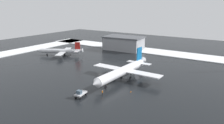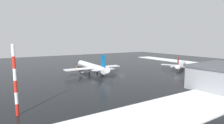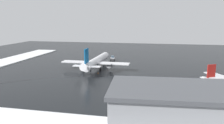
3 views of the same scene
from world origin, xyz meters
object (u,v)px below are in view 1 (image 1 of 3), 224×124
Objects in this scene: ground_crew_by_nose_gear at (102,92)px; traffic_cone_near_nose at (127,72)px; airplane_foreground_jet at (61,51)px; cargo_hangar at (124,43)px; traffic_cone_mid_line at (131,91)px; airplane_distant_tail at (123,71)px; pushback_tug at (80,93)px; ground_crew_beside_wing at (107,79)px.

ground_crew_by_nose_gear is 25.67m from traffic_cone_near_nose.
cargo_hangar is at bearing -151.87° from airplane_foreground_jet.
traffic_cone_near_nose is (-26.73, 42.10, -4.17)m from cargo_hangar.
airplane_foreground_jet is 40.63m from cargo_hangar.
airplane_foreground_jet is at bearing -23.14° from traffic_cone_mid_line.
airplane_distant_tail is 58.32m from cargo_hangar.
airplane_foreground_jet is 49.53m from traffic_cone_near_nose.
airplane_distant_tail is 21.28× the size of ground_crew_by_nose_gear.
airplane_distant_tail is at bearing 116.23° from cargo_hangar.
traffic_cone_near_nose is at bearing -136.91° from ground_crew_by_nose_gear.
airplane_foreground_jet reaches higher than pushback_tug.
airplane_foreground_jet is 0.94× the size of cargo_hangar.
traffic_cone_mid_line is at bearing 128.61° from pushback_tug.
ground_crew_by_nose_gear is at bearing 127.38° from pushback_tug.
cargo_hangar is at bearing -168.11° from pushback_tug.
airplane_distant_tail reaches higher than pushback_tug.
airplane_distant_tail reaches higher than traffic_cone_near_nose.
ground_crew_beside_wing reaches higher than traffic_cone_near_nose.
traffic_cone_near_nose is 21.30m from traffic_cone_mid_line.
ground_crew_by_nose_gear is (-6.24, 11.94, 0.00)m from ground_crew_beside_wing.
pushback_tug is (-48.88, 38.32, -1.35)m from airplane_foreground_jet.
ground_crew_beside_wing is at bearing -19.57° from traffic_cone_mid_line.
airplane_distant_tail is 6.97m from ground_crew_beside_wing.
ground_crew_beside_wing is (1.26, -17.05, -0.31)m from pushback_tug.
cargo_hangar reaches higher than traffic_cone_near_nose.
cargo_hangar is (-22.08, -34.06, 1.81)m from airplane_foreground_jet.
airplane_distant_tail is at bearing 164.48° from pushback_tug.
ground_crew_by_nose_gear is 3.11× the size of traffic_cone_mid_line.
airplane_foreground_jet is at bearing -114.90° from ground_crew_beside_wing.
traffic_cone_near_nose is (-48.81, 8.05, -2.36)m from airplane_foreground_jet.
ground_crew_beside_wing is (4.02, 5.06, -2.61)m from airplane_distant_tail.
airplane_distant_tail reaches higher than cargo_hangar.
pushback_tug is 2.85× the size of ground_crew_by_nose_gear.
traffic_cone_near_nose is (5.04, -25.17, -0.70)m from ground_crew_by_nose_gear.
traffic_cone_near_nose is (0.07, -30.28, -1.01)m from pushback_tug.
airplane_distant_tail is 66.16× the size of traffic_cone_near_nose.
cargo_hangar is 50.05m from traffic_cone_near_nose.
traffic_cone_near_nose is at bearing -56.72° from traffic_cone_mid_line.
airplane_foreground_jet is at bearing -89.90° from ground_crew_by_nose_gear.
pushback_tug is 7.14m from ground_crew_by_nose_gear.
traffic_cone_near_nose is 1.00× the size of traffic_cone_mid_line.
airplane_foreground_jet is at bearing -136.52° from pushback_tug.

